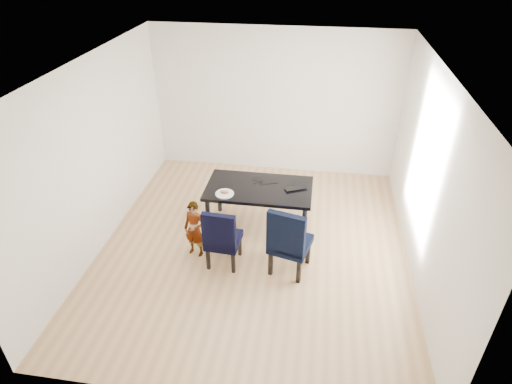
# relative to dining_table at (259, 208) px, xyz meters

# --- Properties ---
(floor) EXTENTS (4.50, 5.00, 0.01)m
(floor) POSITION_rel_dining_table_xyz_m (0.00, -0.50, -0.38)
(floor) COLOR tan
(floor) RESTS_ON ground
(ceiling) EXTENTS (4.50, 5.00, 0.01)m
(ceiling) POSITION_rel_dining_table_xyz_m (0.00, -0.50, 2.33)
(ceiling) COLOR white
(ceiling) RESTS_ON wall_back
(wall_back) EXTENTS (4.50, 0.01, 2.70)m
(wall_back) POSITION_rel_dining_table_xyz_m (0.00, 2.00, 0.98)
(wall_back) COLOR white
(wall_back) RESTS_ON ground
(wall_front) EXTENTS (4.50, 0.01, 2.70)m
(wall_front) POSITION_rel_dining_table_xyz_m (0.00, -3.00, 0.98)
(wall_front) COLOR silver
(wall_front) RESTS_ON ground
(wall_left) EXTENTS (0.01, 5.00, 2.70)m
(wall_left) POSITION_rel_dining_table_xyz_m (-2.25, -0.50, 0.98)
(wall_left) COLOR white
(wall_left) RESTS_ON ground
(wall_right) EXTENTS (0.01, 5.00, 2.70)m
(wall_right) POSITION_rel_dining_table_xyz_m (2.25, -0.50, 0.98)
(wall_right) COLOR beige
(wall_right) RESTS_ON ground
(dining_table) EXTENTS (1.60, 0.90, 0.75)m
(dining_table) POSITION_rel_dining_table_xyz_m (0.00, 0.00, 0.00)
(dining_table) COLOR black
(dining_table) RESTS_ON floor
(chair_left) EXTENTS (0.48, 0.50, 0.95)m
(chair_left) POSITION_rel_dining_table_xyz_m (-0.37, -0.89, 0.10)
(chair_left) COLOR black
(chair_left) RESTS_ON floor
(chair_right) EXTENTS (0.63, 0.64, 1.06)m
(chair_right) POSITION_rel_dining_table_xyz_m (0.56, -0.89, 0.16)
(chair_right) COLOR black
(chair_right) RESTS_ON floor
(child) EXTENTS (0.36, 0.28, 0.88)m
(child) POSITION_rel_dining_table_xyz_m (-0.81, -0.77, 0.06)
(child) COLOR #E94A13
(child) RESTS_ON floor
(plate) EXTENTS (0.35, 0.35, 0.02)m
(plate) POSITION_rel_dining_table_xyz_m (-0.47, -0.27, 0.38)
(plate) COLOR silver
(plate) RESTS_ON dining_table
(sandwich) EXTENTS (0.14, 0.07, 0.05)m
(sandwich) POSITION_rel_dining_table_xyz_m (-0.47, -0.27, 0.42)
(sandwich) COLOR #9D6B38
(sandwich) RESTS_ON plate
(laptop) EXTENTS (0.40, 0.34, 0.03)m
(laptop) POSITION_rel_dining_table_xyz_m (0.53, 0.08, 0.39)
(laptop) COLOR black
(laptop) RESTS_ON dining_table
(cable_tangle) EXTENTS (0.18, 0.18, 0.01)m
(cable_tangle) POSITION_rel_dining_table_xyz_m (-0.02, 0.10, 0.38)
(cable_tangle) COLOR black
(cable_tangle) RESTS_ON dining_table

